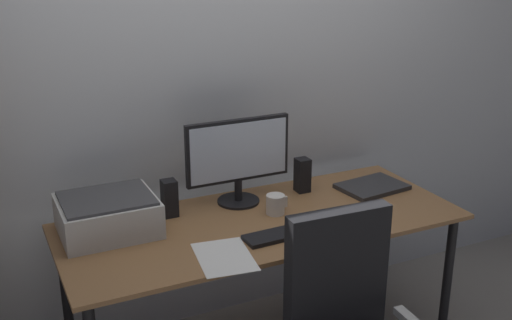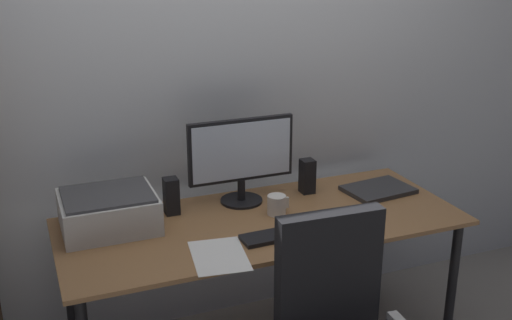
% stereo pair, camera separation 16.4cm
% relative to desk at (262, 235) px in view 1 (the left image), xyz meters
% --- Properties ---
extents(back_wall, '(6.40, 0.10, 2.60)m').
position_rel_desk_xyz_m(back_wall, '(0.00, 0.54, 0.63)').
color(back_wall, silver).
rests_on(back_wall, ground).
extents(desk, '(1.79, 0.73, 0.74)m').
position_rel_desk_xyz_m(desk, '(0.00, 0.00, 0.00)').
color(desk, olive).
rests_on(desk, ground).
extents(monitor, '(0.51, 0.20, 0.41)m').
position_rel_desk_xyz_m(monitor, '(-0.01, 0.23, 0.31)').
color(monitor, black).
rests_on(monitor, desk).
extents(keyboard, '(0.29, 0.12, 0.02)m').
position_rel_desk_xyz_m(keyboard, '(-0.02, -0.18, 0.08)').
color(keyboard, black).
rests_on(keyboard, desk).
extents(mouse, '(0.07, 0.10, 0.03)m').
position_rel_desk_xyz_m(mouse, '(0.21, -0.17, 0.09)').
color(mouse, black).
rests_on(mouse, desk).
extents(coffee_mug, '(0.10, 0.08, 0.09)m').
position_rel_desk_xyz_m(coffee_mug, '(0.08, 0.03, 0.12)').
color(coffee_mug, white).
rests_on(coffee_mug, desk).
extents(laptop, '(0.34, 0.26, 0.02)m').
position_rel_desk_xyz_m(laptop, '(0.66, 0.09, 0.09)').
color(laptop, '#2D2D30').
rests_on(laptop, desk).
extents(speaker_left, '(0.06, 0.07, 0.17)m').
position_rel_desk_xyz_m(speaker_left, '(-0.36, 0.22, 0.16)').
color(speaker_left, black).
rests_on(speaker_left, desk).
extents(speaker_right, '(0.06, 0.07, 0.17)m').
position_rel_desk_xyz_m(speaker_right, '(0.33, 0.22, 0.16)').
color(speaker_right, black).
rests_on(speaker_right, desk).
extents(printer, '(0.40, 0.34, 0.16)m').
position_rel_desk_xyz_m(printer, '(-0.64, 0.17, 0.15)').
color(printer, silver).
rests_on(printer, desk).
extents(paper_sheet, '(0.25, 0.32, 0.00)m').
position_rel_desk_xyz_m(paper_sheet, '(-0.29, -0.25, 0.08)').
color(paper_sheet, white).
rests_on(paper_sheet, desk).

